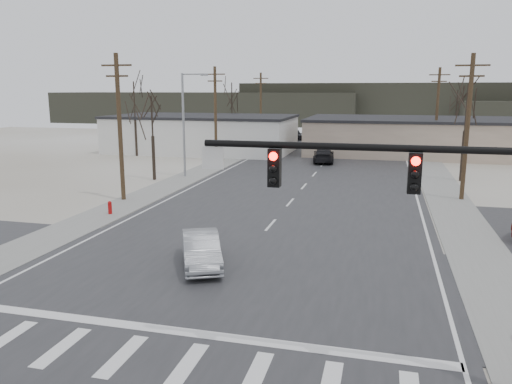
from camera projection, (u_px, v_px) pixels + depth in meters
ground at (228, 275)px, 20.82m from camera, size 140.00×140.00×0.00m
main_road at (293, 200)px, 35.05m from camera, size 18.00×110.00×0.05m
cross_road at (228, 275)px, 20.82m from camera, size 90.00×10.00×0.04m
sidewalk_left at (180, 181)px, 42.38m from camera, size 3.00×90.00×0.06m
sidewalk_right at (445, 193)px, 37.20m from camera, size 3.00×90.00×0.06m
traffic_signal_mast at (459, 213)px, 12.07m from camera, size 8.95×0.43×7.20m
fire_hydrant at (110, 208)px, 30.82m from camera, size 0.24×0.24×0.87m
building_left_far at (203, 133)px, 62.23m from camera, size 22.30×12.30×4.50m
building_right_far at (419, 136)px, 59.68m from camera, size 26.30×14.30×4.30m
upole_left_b at (120, 125)px, 33.97m from camera, size 2.20×0.30×10.00m
upole_left_c at (215, 113)px, 52.94m from camera, size 2.20×0.30×10.00m
upole_left_d at (261, 107)px, 71.91m from camera, size 2.20×0.30×10.00m
upole_right_a at (468, 125)px, 34.04m from camera, size 2.20×0.30×10.00m
upole_right_b at (437, 112)px, 54.91m from camera, size 2.20×0.30×10.00m
streetlight_main at (186, 119)px, 43.31m from camera, size 2.40×0.25×9.00m
tree_left_near at (152, 119)px, 41.92m from camera, size 3.30×3.30×7.35m
tree_right_mid at (466, 110)px, 41.24m from camera, size 3.74×3.74×8.33m
tree_left_far at (232, 100)px, 66.62m from camera, size 3.96×3.96×8.82m
tree_right_far at (457, 105)px, 65.36m from camera, size 3.52×3.52×7.84m
tree_left_mid at (134, 101)px, 57.19m from camera, size 3.96×3.96×8.82m
hill_left at (204, 108)px, 115.95m from camera, size 70.00×18.00×7.00m
hill_center at (429, 104)px, 107.31m from camera, size 80.00×18.00×9.00m
sedan_crossing at (201, 249)px, 21.71m from camera, size 3.22×4.65×1.45m
car_far_a at (324, 155)px, 52.82m from camera, size 2.66×5.43×1.52m
car_far_b at (295, 134)px, 77.15m from camera, size 2.97×4.95×1.58m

